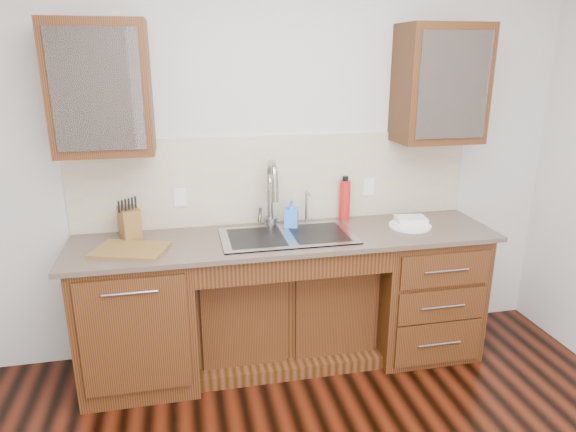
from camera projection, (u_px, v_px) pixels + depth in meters
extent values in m
cube|color=silver|center=(276.00, 156.00, 3.47)|extent=(4.00, 0.10, 2.70)
cube|color=#593014|center=(139.00, 316.00, 3.22)|extent=(0.70, 0.62, 0.88)
cube|color=#593014|center=(284.00, 308.00, 3.52)|extent=(1.20, 0.44, 0.70)
cube|color=#593014|center=(419.00, 289.00, 3.60)|extent=(0.70, 0.62, 0.88)
cube|color=#84705B|center=(287.00, 238.00, 3.26)|extent=(2.70, 0.65, 0.03)
cube|color=beige|center=(278.00, 179.00, 3.46)|extent=(2.70, 0.02, 0.59)
cube|color=#9E9EA5|center=(288.00, 249.00, 3.26)|extent=(0.84, 0.46, 0.19)
cylinder|color=#999993|center=(270.00, 197.00, 3.38)|extent=(0.04, 0.04, 0.40)
cylinder|color=#999993|center=(306.00, 206.00, 3.46)|extent=(0.02, 0.02, 0.24)
cube|color=#593014|center=(101.00, 88.00, 2.91)|extent=(0.55, 0.34, 0.75)
cube|color=#593014|center=(440.00, 84.00, 3.33)|extent=(0.55, 0.34, 0.75)
cube|color=white|center=(180.00, 197.00, 3.34)|extent=(0.08, 0.01, 0.12)
cube|color=white|center=(369.00, 187.00, 3.60)|extent=(0.08, 0.01, 0.12)
imported|color=#3980EF|center=(291.00, 214.00, 3.38)|extent=(0.11, 0.11, 0.19)
cylinder|color=red|center=(345.00, 200.00, 3.54)|extent=(0.10, 0.10, 0.28)
cylinder|color=white|center=(410.00, 226.00, 3.42)|extent=(0.34, 0.34, 0.02)
cube|color=white|center=(411.00, 219.00, 3.48)|extent=(0.22, 0.17, 0.03)
cube|color=#94562F|center=(130.00, 223.00, 3.19)|extent=(0.16, 0.20, 0.19)
cube|color=brown|center=(131.00, 250.00, 3.00)|extent=(0.48, 0.40, 0.02)
imported|color=silver|center=(90.00, 98.00, 2.92)|extent=(0.12, 0.12, 0.10)
imported|color=silver|center=(118.00, 98.00, 2.95)|extent=(0.11, 0.11, 0.09)
imported|color=white|center=(428.00, 92.00, 3.33)|extent=(0.14, 0.14, 0.11)
imported|color=white|center=(452.00, 92.00, 3.37)|extent=(0.12, 0.12, 0.10)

